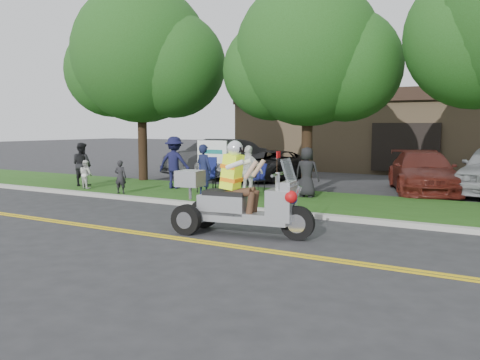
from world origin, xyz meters
The scene contains 23 objects.
ground centered at (0.00, 0.00, 0.00)m, with size 120.00×120.00×0.00m, color #28282B.
centerline_near centered at (0.00, -0.58, 0.01)m, with size 60.00×0.10×0.01m, color gold.
centerline_far centered at (0.00, -0.42, 0.01)m, with size 60.00×0.10×0.01m, color gold.
curb centered at (0.00, 3.05, 0.06)m, with size 60.00×0.25×0.12m, color #A8A89E.
grass_verge centered at (0.00, 5.20, 0.06)m, with size 60.00×4.00×0.10m, color #214A13.
commercial_building centered at (2.00, 18.98, 2.01)m, with size 18.00×8.20×4.00m.
tree_left centered at (-6.44, 7.03, 4.85)m, with size 6.62×5.40×7.78m.
tree_mid centered at (0.55, 7.23, 4.43)m, with size 5.88×4.80×7.05m.
business_sign centered at (-2.90, 6.60, 1.26)m, with size 1.25×0.06×1.75m.
trike_scooter centered at (1.81, 0.42, 0.69)m, with size 3.02×1.11×1.97m.
lawn_chair_a centered at (-0.84, 6.32, 0.62)m, with size 0.68×0.69×0.92m.
lawn_chair_b centered at (-2.26, 5.33, 0.74)m, with size 0.79×0.80×1.13m.
spectator_adult_left centered at (-1.80, 4.47, 0.90)m, with size 0.58×0.38×1.60m, color #141A39.
spectator_adult_mid centered at (-7.02, 4.30, 0.89)m, with size 0.76×0.59×1.56m, color black.
spectator_adult_right centered at (-0.25, 4.59, 0.90)m, with size 0.93×0.39×1.59m, color silver.
spectator_chair_a centered at (-3.69, 5.42, 1.00)m, with size 1.16×0.67×1.80m, color #131437.
spectator_chair_b centered at (1.13, 5.73, 0.87)m, with size 0.75×0.49×1.53m, color black.
child_left centered at (-4.35, 3.46, 0.64)m, with size 0.39×0.26×1.07m, color black.
child_right centered at (-6.32, 3.83, 0.60)m, with size 0.48×0.38×0.99m, color silver.
parked_car_far_left centered at (-5.00, 10.58, 0.73)m, with size 1.73×4.31×1.47m, color #B0B2B7.
parked_car_left centered at (-5.50, 10.84, 0.83)m, with size 1.76×5.06×1.67m, color #29292B.
parked_car_mid centered at (-2.50, 10.42, 0.62)m, with size 2.04×4.43×1.23m, color black.
parked_car_right centered at (3.82, 9.44, 0.70)m, with size 1.97×4.85×1.41m, color #541B13.
Camera 1 is at (7.17, -8.56, 2.27)m, focal length 38.00 mm.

